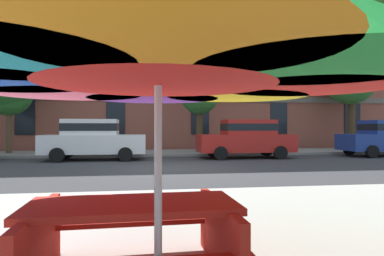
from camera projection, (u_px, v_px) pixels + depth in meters
ground_plane at (171, 169)px, 11.60m from camera, size 120.00×120.00×0.00m
sidewalk_far at (160, 153)px, 18.33m from camera, size 56.00×3.60×0.12m
apartment_building at (155, 64)px, 26.43m from camera, size 40.68×12.08×12.80m
sedan_white at (93, 138)px, 14.82m from camera, size 4.40×1.98×1.78m
sedan_red at (246, 138)px, 15.81m from camera, size 4.40×1.98×1.78m
street_tree_left at (6, 82)px, 17.11m from camera, size 3.25×3.55×5.46m
street_tree_middle at (200, 92)px, 18.10m from camera, size 2.08×2.08×4.57m
street_tree_right at (350, 75)px, 20.38m from camera, size 3.59×3.69×6.64m
patio_umbrella at (158, 53)px, 2.58m from camera, size 3.84×3.84×2.30m
picnic_table at (133, 235)px, 2.94m from camera, size 1.85×1.57×0.77m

